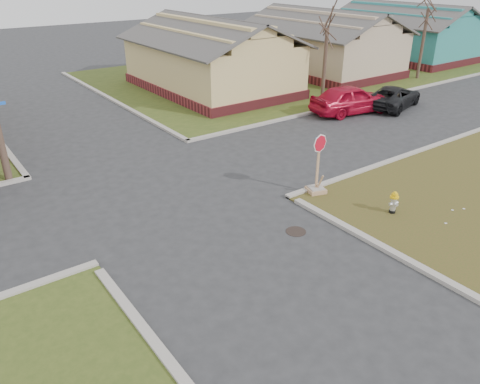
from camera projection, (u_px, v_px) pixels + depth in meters
ground at (229, 247)px, 13.86m from camera, size 120.00×120.00×0.00m
verge_far_right at (324, 65)px, 38.54m from camera, size 37.00×19.00×0.05m
curbs at (153, 188)px, 17.49m from camera, size 80.00×40.00×0.12m
manhole at (296, 231)px, 14.65m from camera, size 0.64×0.64×0.01m
side_house_yellow at (210, 56)px, 30.17m from camera, size 7.60×11.60×4.70m
side_house_tan at (321, 43)px, 35.45m from camera, size 7.60×11.60×4.70m
side_house_teal at (404, 32)px, 40.72m from camera, size 7.60×11.60×4.70m
tree_mid_right at (325, 65)px, 27.72m from camera, size 0.22×0.22×4.20m
tree_far_right at (423, 44)px, 33.09m from camera, size 0.22×0.22×4.76m
fire_hydrant at (394, 201)px, 15.49m from camera, size 0.29×0.29×0.78m
stop_sign at (317, 180)px, 16.89m from camera, size 0.63×0.62×2.22m
red_sedan at (351, 99)px, 25.95m from camera, size 4.94×2.64×1.60m
dark_pickup at (393, 97)px, 27.11m from camera, size 4.88×3.23×1.24m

